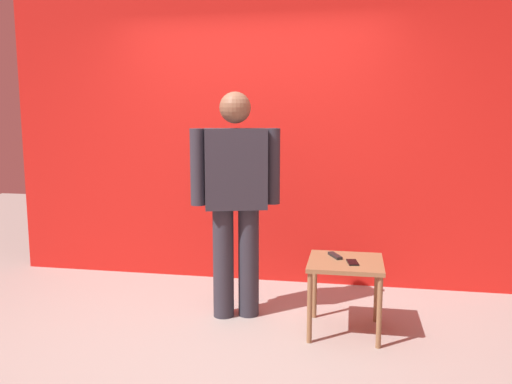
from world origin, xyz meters
The scene contains 6 objects.
ground_plane centered at (0.00, 0.00, 0.00)m, with size 12.00×12.00×0.00m, color #9E9991.
back_wall_red centered at (0.00, 1.50, 1.37)m, with size 4.73×0.12×2.75m, color red.
standing_person centered at (0.05, 0.52, 0.98)m, with size 0.69×0.36×1.75m.
side_table centered at (0.90, 0.35, 0.46)m, with size 0.53×0.53×0.54m.
cell_phone centered at (0.95, 0.30, 0.54)m, with size 0.07×0.14×0.01m, color black.
tv_remote centered at (0.82, 0.44, 0.55)m, with size 0.04×0.17×0.02m, color black.
Camera 1 is at (0.93, -3.37, 1.58)m, focal length 36.97 mm.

